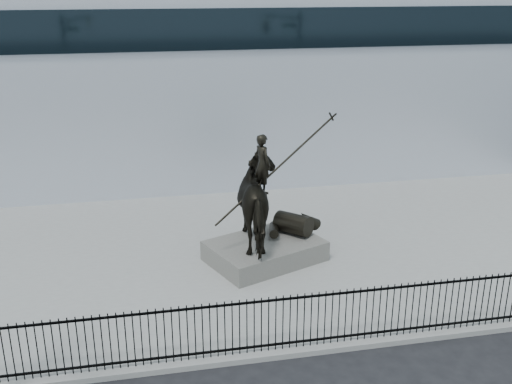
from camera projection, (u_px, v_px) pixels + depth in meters
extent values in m
cube|color=gray|center=(242.00, 254.00, 20.28)|extent=(30.00, 12.00, 0.15)
cube|color=silver|center=(197.00, 69.00, 30.80)|extent=(44.00, 14.00, 9.00)
cube|color=black|center=(283.00, 343.00, 14.89)|extent=(22.00, 0.05, 0.05)
cube|color=black|center=(284.00, 299.00, 14.47)|extent=(22.00, 0.05, 0.05)
cube|color=black|center=(284.00, 322.00, 14.69)|extent=(22.00, 0.03, 1.50)
cube|color=#585551|center=(265.00, 251.00, 19.56)|extent=(4.14, 3.54, 0.65)
imported|color=black|center=(265.00, 202.00, 18.98)|extent=(3.23, 3.45, 2.78)
imported|color=black|center=(262.00, 164.00, 18.50)|extent=(0.68, 0.81, 1.88)
cylinder|color=black|center=(275.00, 170.00, 18.85)|extent=(4.17, 1.74, 2.83)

